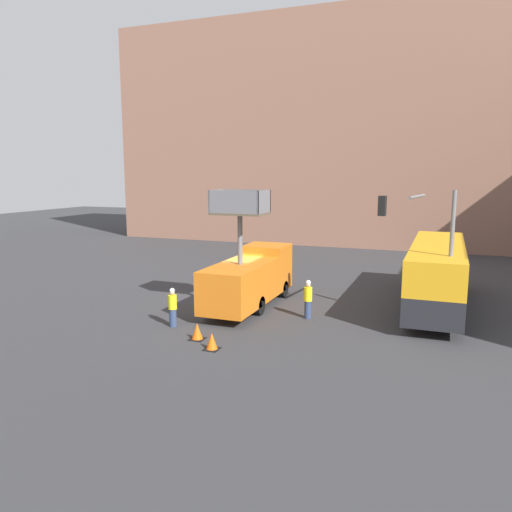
% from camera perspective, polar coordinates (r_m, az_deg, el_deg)
% --- Properties ---
extents(ground_plane, '(120.00, 120.00, 0.00)m').
position_cam_1_polar(ground_plane, '(26.37, -2.46, -5.33)').
color(ground_plane, '#333335').
extents(building_backdrop_far, '(44.00, 10.00, 21.19)m').
position_cam_1_polar(building_backdrop_far, '(51.09, 9.72, 13.65)').
color(building_backdrop_far, '#936651').
rests_on(building_backdrop_far, ground_plane).
extents(utility_truck, '(2.49, 7.48, 5.95)m').
position_cam_1_polar(utility_truck, '(25.25, -0.71, -2.33)').
color(utility_truck, orange).
rests_on(utility_truck, ground_plane).
extents(city_bus, '(2.49, 11.42, 3.23)m').
position_cam_1_polar(city_bus, '(26.70, 19.97, -1.55)').
color(city_bus, '#232328').
rests_on(city_bus, ground_plane).
extents(traffic_light_pole, '(3.26, 3.01, 6.03)m').
position_cam_1_polar(traffic_light_pole, '(22.86, 18.78, 2.25)').
color(traffic_light_pole, slate).
rests_on(traffic_light_pole, ground_plane).
extents(road_worker_near_truck, '(0.38, 0.38, 1.75)m').
position_cam_1_polar(road_worker_near_truck, '(22.42, -9.51, -5.83)').
color(road_worker_near_truck, navy).
rests_on(road_worker_near_truck, ground_plane).
extents(road_worker_directing, '(0.38, 0.38, 1.83)m').
position_cam_1_polar(road_worker_directing, '(23.46, 5.96, -4.94)').
color(road_worker_directing, navy).
rests_on(road_worker_directing, ground_plane).
extents(traffic_cone_near_truck, '(0.60, 0.60, 0.68)m').
position_cam_1_polar(traffic_cone_near_truck, '(20.74, -6.75, -8.60)').
color(traffic_cone_near_truck, black).
rests_on(traffic_cone_near_truck, ground_plane).
extents(traffic_cone_mid_road, '(0.58, 0.58, 0.66)m').
position_cam_1_polar(traffic_cone_mid_road, '(19.56, -5.08, -9.73)').
color(traffic_cone_mid_road, black).
rests_on(traffic_cone_mid_road, ground_plane).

